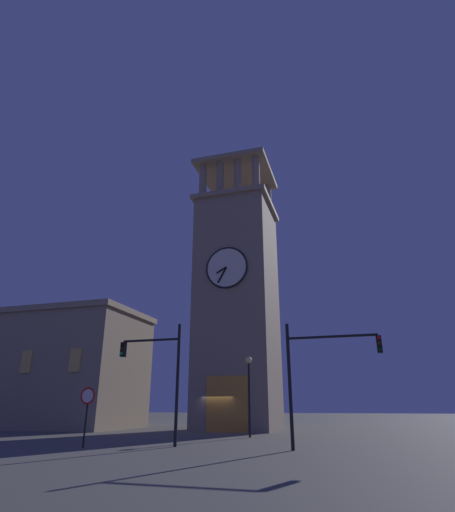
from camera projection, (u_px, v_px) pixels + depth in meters
ground_plane at (220, 432)px, 30.99m from camera, size 200.00×200.00×0.00m
clocktower at (238, 303)px, 36.77m from camera, size 6.89×7.34×25.83m
adjacent_wing_building at (39, 369)px, 38.46m from camera, size 19.15×9.02×10.05m
traffic_signal_near at (320, 364)px, 18.65m from camera, size 4.22×0.41×5.49m
traffic_signal_mid at (159, 366)px, 21.00m from camera, size 3.37×0.41×5.81m
street_lamp at (249, 380)px, 26.57m from camera, size 0.44×0.44×4.86m
no_horn_sign at (87, 400)px, 19.59m from camera, size 0.78×0.14×2.66m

